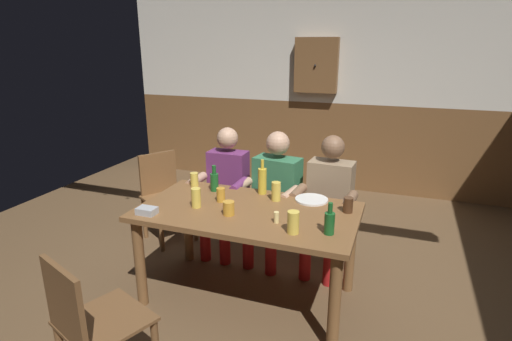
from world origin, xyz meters
name	(u,v)px	position (x,y,z in m)	size (l,w,h in m)	color
ground_plane	(248,296)	(0.00, 0.00, 0.00)	(6.83, 6.83, 0.00)	brown
back_wall_upper	(328,46)	(0.00, 2.90, 1.91)	(5.67, 0.12, 1.46)	silver
back_wall_wainscot	(323,145)	(0.00, 2.90, 0.59)	(5.67, 0.12, 1.18)	brown
dining_table	(248,223)	(0.00, 0.00, 0.64)	(1.63, 0.90, 0.75)	brown
person_0	(225,186)	(-0.49, 0.67, 0.66)	(0.50, 0.49, 1.20)	#6B2D66
person_1	(274,191)	(-0.01, 0.68, 0.66)	(0.59, 0.57, 1.20)	#33724C
person_2	(328,198)	(0.48, 0.68, 0.66)	(0.54, 0.53, 1.20)	#997F60
chair_empty_near_right	(91,324)	(-0.46, -1.18, 0.48)	(0.57, 0.57, 0.88)	brown
chair_empty_near_left	(165,193)	(-1.19, 0.72, 0.48)	(0.60, 0.60, 0.88)	brown
table_candle	(276,217)	(0.27, -0.15, 0.79)	(0.04, 0.04, 0.08)	#F9E08C
condiment_caddy	(147,211)	(-0.66, -0.33, 0.78)	(0.14, 0.10, 0.05)	#B2B7BC
plate_0	(312,200)	(0.41, 0.34, 0.76)	(0.26, 0.26, 0.01)	white
bottle_0	(329,222)	(0.65, -0.20, 0.84)	(0.07, 0.07, 0.22)	#195923
bottle_1	(214,181)	(-0.41, 0.28, 0.84)	(0.07, 0.07, 0.22)	#195923
bottle_2	(262,180)	(-0.01, 0.36, 0.87)	(0.07, 0.07, 0.29)	gold
pint_glass_0	(348,205)	(0.71, 0.20, 0.81)	(0.07, 0.07, 0.11)	#4C2D19
pint_glass_1	(196,198)	(-0.38, -0.09, 0.83)	(0.07, 0.07, 0.15)	#E5C64C
pint_glass_2	(276,191)	(0.14, 0.25, 0.83)	(0.07, 0.07, 0.15)	#E5C64C
pint_glass_3	(293,222)	(0.42, -0.27, 0.83)	(0.08, 0.08, 0.15)	#E5C64C
pint_glass_4	(194,179)	(-0.62, 0.33, 0.81)	(0.07, 0.07, 0.12)	#E5C64C
pint_glass_5	(221,195)	(-0.26, 0.08, 0.81)	(0.07, 0.07, 0.11)	gold
pint_glass_6	(229,208)	(-0.09, -0.14, 0.81)	(0.08, 0.08, 0.10)	gold
wall_dart_cabinet	(316,65)	(-0.11, 2.77, 1.67)	(0.56, 0.15, 0.70)	brown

